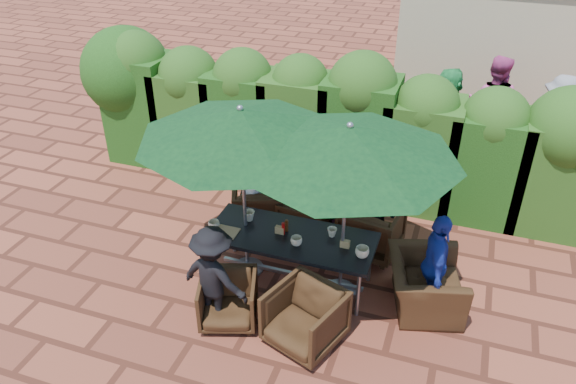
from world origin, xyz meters
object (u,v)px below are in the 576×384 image
(chair_far_left, at_px, (260,203))
(chair_end_right, at_px, (426,278))
(chair_near_left, at_px, (228,298))
(umbrella_left, at_px, (241,124))
(chair_far_right, at_px, (372,226))
(chair_near_right, at_px, (305,316))
(dining_table, at_px, (291,241))
(umbrella_right, at_px, (349,142))
(chair_far_mid, at_px, (309,215))

(chair_far_left, bearing_deg, chair_end_right, 137.22)
(chair_far_left, bearing_deg, chair_near_left, 77.74)
(umbrella_left, bearing_deg, chair_far_right, 33.28)
(umbrella_left, relative_size, chair_near_right, 3.20)
(dining_table, distance_m, umbrella_right, 1.68)
(chair_far_right, distance_m, chair_end_right, 1.28)
(chair_far_right, distance_m, chair_near_right, 2.04)
(chair_far_mid, xyz_separation_m, chair_end_right, (1.83, -0.95, 0.08))
(chair_far_left, xyz_separation_m, chair_near_left, (0.37, -2.00, -0.07))
(dining_table, distance_m, chair_near_right, 1.13)
(umbrella_right, xyz_separation_m, chair_far_right, (0.18, 1.03, -1.80))
(chair_far_right, bearing_deg, chair_far_mid, 6.58)
(umbrella_left, bearing_deg, chair_near_right, -41.26)
(umbrella_right, xyz_separation_m, chair_far_mid, (-0.77, 1.06, -1.84))
(umbrella_right, relative_size, chair_near_left, 3.75)
(umbrella_right, relative_size, chair_far_left, 3.12)
(chair_far_mid, xyz_separation_m, chair_near_right, (0.59, -2.03, 0.03))
(umbrella_right, xyz_separation_m, chair_near_right, (-0.18, -0.98, -1.81))
(dining_table, distance_m, chair_far_right, 1.37)
(dining_table, relative_size, chair_near_right, 2.70)
(dining_table, height_order, chair_near_left, dining_table)
(chair_far_right, relative_size, chair_near_left, 1.19)
(dining_table, bearing_deg, umbrella_left, 176.90)
(umbrella_left, height_order, umbrella_right, same)
(umbrella_right, bearing_deg, chair_far_left, 145.47)
(chair_near_left, height_order, chair_near_right, chair_near_right)
(umbrella_right, relative_size, chair_near_right, 3.26)
(dining_table, relative_size, chair_far_mid, 2.93)
(chair_far_left, distance_m, chair_end_right, 2.77)
(umbrella_right, xyz_separation_m, chair_end_right, (1.07, 0.11, -1.76))
(umbrella_right, bearing_deg, chair_near_right, -100.44)
(umbrella_right, height_order, chair_far_left, umbrella_right)
(chair_far_mid, bearing_deg, dining_table, 103.78)
(umbrella_left, xyz_separation_m, chair_far_left, (-0.20, 1.02, -1.79))
(chair_far_left, relative_size, chair_near_left, 1.20)
(umbrella_right, height_order, chair_far_mid, umbrella_right)
(chair_far_right, relative_size, chair_near_right, 1.04)
(dining_table, xyz_separation_m, chair_near_right, (0.50, -0.98, -0.27))
(chair_near_left, relative_size, chair_near_right, 0.87)
(chair_far_mid, bearing_deg, chair_near_left, 87.66)
(chair_far_right, bearing_deg, chair_near_right, 87.85)
(chair_far_left, xyz_separation_m, chair_end_right, (2.60, -0.95, 0.03))
(chair_far_left, distance_m, chair_near_left, 2.04)
(dining_table, bearing_deg, chair_near_right, -62.94)
(umbrella_left, relative_size, umbrella_right, 0.98)
(chair_far_left, bearing_deg, chair_near_right, 101.05)
(dining_table, relative_size, chair_near_left, 3.11)
(umbrella_right, relative_size, chair_far_mid, 3.54)
(umbrella_right, bearing_deg, dining_table, 179.89)
(dining_table, relative_size, chair_end_right, 2.11)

